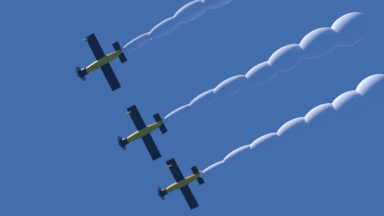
# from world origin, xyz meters

# --- Properties ---
(airplane_lead) EXTENTS (8.19, 8.78, 3.50)m
(airplane_lead) POSITION_xyz_m (3.49, -14.40, 71.82)
(airplane_lead) COLOR orange
(airplane_left_wingman) EXTENTS (8.18, 8.83, 3.35)m
(airplane_left_wingman) POSITION_xyz_m (2.62, -2.10, 70.44)
(airplane_left_wingman) COLOR orange
(airplane_right_wingman) EXTENTS (8.18, 8.94, 3.04)m
(airplane_right_wingman) POSITION_xyz_m (2.23, 9.32, 72.10)
(airplane_right_wingman) COLOR orange
(smoke_trail_left_wingman) EXTENTS (33.73, 5.72, 4.59)m
(smoke_trail_left_wingman) POSITION_xyz_m (28.67, -0.29, 69.85)
(smoke_trail_left_wingman) COLOR white
(smoke_trail_right_wingman) EXTENTS (33.86, 5.22, 4.57)m
(smoke_trail_right_wingman) POSITION_xyz_m (28.33, 11.03, 71.53)
(smoke_trail_right_wingman) COLOR white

